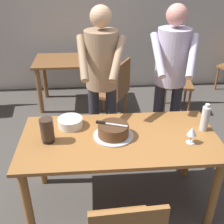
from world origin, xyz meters
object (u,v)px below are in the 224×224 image
(person_cutting_cake, at_px, (102,75))
(cake_knife, at_px, (105,123))
(wine_glass_near, at_px, (192,132))
(background_chair_3, at_px, (114,89))
(background_table, at_px, (68,70))
(cake_on_platter, at_px, (113,131))
(background_chair_1, at_px, (177,78))
(main_dining_table, at_px, (119,148))
(water_bottle, at_px, (205,118))
(person_standing_beside, at_px, (171,72))
(hurricane_lamp, at_px, (47,130))
(plate_stack, at_px, (70,122))

(person_cutting_cake, bearing_deg, cake_knife, -90.27)
(wine_glass_near, height_order, background_chair_3, background_chair_3)
(person_cutting_cake, xyz_separation_m, background_table, (-0.45, 1.54, -0.50))
(cake_on_platter, distance_m, cake_knife, 0.10)
(cake_on_platter, relative_size, background_chair_3, 0.38)
(background_chair_1, bearing_deg, main_dining_table, -119.35)
(background_table, relative_size, background_chair_3, 1.11)
(water_bottle, distance_m, background_chair_1, 1.91)
(person_standing_beside, bearing_deg, wine_glass_near, -90.95)
(person_standing_beside, distance_m, background_table, 1.96)
(wine_glass_near, distance_m, water_bottle, 0.26)
(person_cutting_cake, xyz_separation_m, background_chair_3, (0.21, 0.94, -0.58))
(hurricane_lamp, height_order, background_chair_1, hurricane_lamp)
(hurricane_lamp, height_order, background_table, hurricane_lamp)
(cake_knife, height_order, water_bottle, water_bottle)
(water_bottle, xyz_separation_m, background_chair_3, (-0.65, 1.50, -0.37))
(cake_on_platter, bearing_deg, person_cutting_cake, 96.20)
(cake_on_platter, relative_size, water_bottle, 1.36)
(cake_on_platter, relative_size, person_cutting_cake, 0.20)
(hurricane_lamp, xyz_separation_m, background_table, (0.02, 2.17, -0.28))
(plate_stack, distance_m, hurricane_lamp, 0.29)
(main_dining_table, distance_m, cake_on_platter, 0.17)
(main_dining_table, xyz_separation_m, hurricane_lamp, (-0.59, -0.02, 0.22))
(water_bottle, bearing_deg, person_cutting_cake, 147.19)
(main_dining_table, bearing_deg, background_chair_3, 86.68)
(main_dining_table, height_order, cake_knife, cake_knife)
(main_dining_table, height_order, hurricane_lamp, hurricane_lamp)
(person_standing_beside, bearing_deg, cake_knife, -139.26)
(person_cutting_cake, distance_m, background_chair_1, 1.85)
(hurricane_lamp, height_order, person_cutting_cake, person_cutting_cake)
(cake_on_platter, distance_m, person_cutting_cake, 0.66)
(main_dining_table, relative_size, water_bottle, 6.65)
(cake_on_platter, bearing_deg, main_dining_table, -21.34)
(background_table, relative_size, background_chair_1, 1.11)
(water_bottle, bearing_deg, background_table, 122.13)
(plate_stack, distance_m, water_bottle, 1.18)
(cake_knife, relative_size, water_bottle, 1.05)
(plate_stack, height_order, water_bottle, water_bottle)
(cake_knife, relative_size, person_cutting_cake, 0.15)
(cake_on_platter, bearing_deg, background_chair_1, 59.23)
(cake_on_platter, distance_m, background_chair_3, 1.58)
(cake_knife, bearing_deg, wine_glass_near, -13.81)
(wine_glass_near, bearing_deg, main_dining_table, 167.67)
(plate_stack, distance_m, background_table, 1.97)
(background_chair_1, bearing_deg, cake_knife, -122.60)
(main_dining_table, distance_m, plate_stack, 0.49)
(background_chair_3, bearing_deg, water_bottle, -66.40)
(cake_on_platter, relative_size, background_table, 0.34)
(main_dining_table, bearing_deg, background_table, 104.83)
(plate_stack, relative_size, background_table, 0.22)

